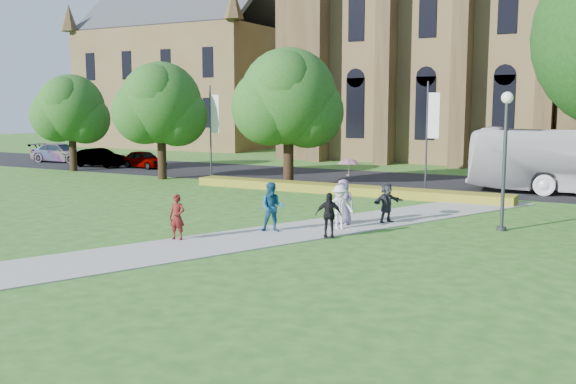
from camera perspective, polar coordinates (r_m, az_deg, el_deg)
The scene contains 21 objects.
ground at distance 22.40m, azimuth -3.95°, elevation -4.52°, with size 160.00×160.00×0.00m, color #2A5F1C.
road at distance 40.53m, azimuth 11.26°, elevation 0.87°, with size 160.00×10.00×0.02m, color black.
footpath at distance 23.23m, azimuth -2.64°, elevation -4.01°, with size 3.20×30.00×0.04m, color #B2B2A8.
flower_hedge at distance 34.84m, azimuth 4.84°, elevation 0.24°, with size 18.00×1.40×0.45m, color gold.
building_west at distance 75.95m, azimuth -8.99°, elevation 11.00°, with size 22.00×14.00×18.30m.
streetlamp at distance 25.41m, azimuth 18.74°, elevation 4.05°, with size 0.44×0.44×5.24m.
street_tree_0 at distance 42.06m, azimuth -11.26°, elevation 7.75°, with size 5.20×5.20×7.50m.
street_tree_1 at distance 37.46m, azimuth 0.04°, elevation 8.46°, with size 5.60×5.60×8.05m.
street_tree_2 at distance 48.95m, azimuth -18.73°, elevation 7.06°, with size 4.80×4.80×6.95m.
banner_pole_0 at distance 35.08m, azimuth 12.41°, elevation 5.33°, with size 0.70×0.10×6.00m.
banner_pole_1 at distance 41.16m, azimuth -6.77°, elevation 5.78°, with size 0.70×0.10×6.00m.
car_0 at distance 49.84m, azimuth -12.68°, elevation 2.86°, with size 1.57×3.90×1.33m, color gray.
car_1 at distance 51.54m, azimuth -16.41°, elevation 2.94°, with size 1.50×4.30×1.42m, color gray.
car_2 at distance 56.94m, azimuth -19.54°, elevation 3.30°, with size 2.16×5.32×1.54m, color gray.
pedestrian_0 at distance 22.88m, azimuth -9.83°, elevation -2.20°, with size 0.59×0.38×1.61m, color #5B1715.
pedestrian_1 at distance 23.95m, azimuth -1.40°, elevation -1.35°, with size 0.90×0.70×1.85m, color navy.
pedestrian_2 at distance 24.53m, azimuth 4.62°, elevation -1.35°, with size 1.09×0.63×1.69m, color silver.
pedestrian_3 at distance 23.03m, azimuth 3.63°, elevation -2.04°, with size 0.94×0.39×1.61m, color black.
pedestrian_4 at distance 25.51m, azimuth 4.93°, elevation -0.87°, with size 0.88×0.57×1.80m, color gray.
pedestrian_5 at distance 26.16m, azimuth 8.76°, elevation -0.94°, with size 1.49×0.48×1.61m, color #2C2B34.
parasol at distance 25.37m, azimuth 5.42°, elevation 1.96°, with size 0.83×0.83×0.73m, color #EDA7A7.
Camera 1 is at (11.68, -18.52, 4.74)m, focal length 40.00 mm.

